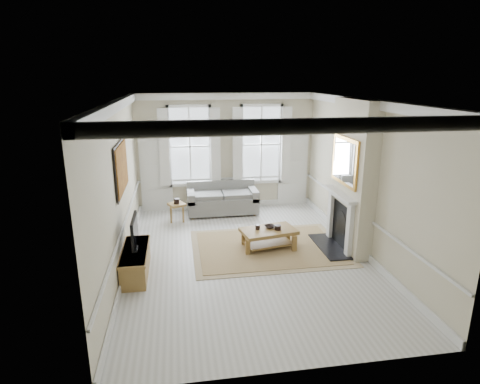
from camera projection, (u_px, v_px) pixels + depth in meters
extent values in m
plane|color=#B7B5AD|center=(247.00, 257.00, 8.86)|extent=(7.20, 7.20, 0.00)
plane|color=white|center=(248.00, 100.00, 7.91)|extent=(7.20, 7.20, 0.00)
plane|color=beige|center=(226.00, 152.00, 11.80)|extent=(5.20, 0.00, 5.20)
plane|color=beige|center=(119.00, 188.00, 7.99)|extent=(0.00, 7.20, 7.20)
plane|color=beige|center=(364.00, 178.00, 8.78)|extent=(0.00, 7.20, 7.20)
cube|color=silver|center=(156.00, 173.00, 11.60)|extent=(0.90, 0.08, 2.30)
cube|color=silver|center=(293.00, 168.00, 12.22)|extent=(0.90, 0.08, 2.30)
cube|color=#9F641B|center=(121.00, 168.00, 8.18)|extent=(0.05, 1.66, 1.06)
cube|color=beige|center=(352.00, 176.00, 8.94)|extent=(0.35, 1.70, 3.38)
cube|color=black|center=(330.00, 247.00, 9.34)|extent=(0.55, 1.50, 0.05)
cube|color=silver|center=(349.00, 233.00, 8.70)|extent=(0.10, 0.18, 1.15)
cube|color=silver|center=(330.00, 216.00, 9.74)|extent=(0.10, 0.18, 1.15)
cube|color=silver|center=(339.00, 194.00, 9.01)|extent=(0.20, 1.45, 0.06)
cube|color=black|center=(341.00, 225.00, 9.23)|extent=(0.02, 0.92, 1.00)
cube|color=gold|center=(344.00, 161.00, 8.81)|extent=(0.06, 1.26, 1.06)
cube|color=slate|center=(222.00, 203.00, 11.64)|extent=(2.01, 0.98, 0.46)
cube|color=slate|center=(221.00, 187.00, 11.90)|extent=(2.01, 0.20, 0.44)
cube|color=slate|center=(191.00, 196.00, 11.43)|extent=(0.20, 0.98, 0.30)
cube|color=slate|center=(253.00, 193.00, 11.70)|extent=(0.20, 0.98, 0.30)
cylinder|color=brown|center=(193.00, 217.00, 11.23)|extent=(0.06, 0.06, 0.08)
cylinder|color=brown|center=(250.00, 206.00, 12.20)|extent=(0.06, 0.06, 0.08)
cube|color=brown|center=(177.00, 204.00, 10.96)|extent=(0.54, 0.54, 0.06)
cube|color=brown|center=(171.00, 215.00, 10.86)|extent=(0.05, 0.05, 0.44)
cube|color=brown|center=(183.00, 215.00, 10.91)|extent=(0.05, 0.05, 0.44)
cube|color=brown|center=(171.00, 212.00, 11.16)|extent=(0.05, 0.05, 0.44)
cube|color=brown|center=(183.00, 211.00, 11.20)|extent=(0.05, 0.05, 0.44)
cube|color=olive|center=(268.00, 247.00, 9.33)|extent=(3.50, 2.60, 0.02)
cube|color=brown|center=(269.00, 231.00, 9.21)|extent=(1.35, 0.94, 0.08)
cube|color=brown|center=(249.00, 246.00, 8.95)|extent=(0.10, 0.10, 0.38)
cube|color=brown|center=(293.00, 243.00, 9.11)|extent=(0.10, 0.10, 0.38)
cube|color=brown|center=(245.00, 237.00, 9.45)|extent=(0.10, 0.10, 0.38)
cube|color=brown|center=(287.00, 235.00, 9.60)|extent=(0.10, 0.10, 0.38)
cylinder|color=black|center=(258.00, 227.00, 9.20)|extent=(0.11, 0.11, 0.11)
cylinder|color=black|center=(278.00, 227.00, 9.17)|extent=(0.15, 0.15, 0.11)
imported|color=black|center=(270.00, 227.00, 9.30)|extent=(0.30, 0.30, 0.06)
cube|color=brown|center=(136.00, 262.00, 8.05)|extent=(0.48, 1.48, 0.53)
cube|color=black|center=(136.00, 249.00, 7.97)|extent=(0.08, 0.30, 0.03)
cube|color=black|center=(134.00, 231.00, 7.86)|extent=(0.05, 0.90, 0.55)
cube|color=black|center=(136.00, 231.00, 7.87)|extent=(0.01, 0.83, 0.50)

